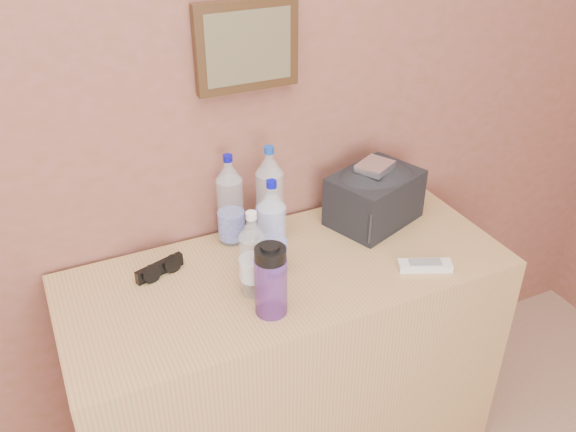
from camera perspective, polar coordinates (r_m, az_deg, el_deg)
The scene contains 11 objects.
picture_frame at distance 1.74m, azimuth -3.86°, elevation 15.58°, with size 0.30×0.03×0.25m, color #382311, non-canonical shape.
dresser at distance 2.05m, azimuth 0.03°, elevation -14.22°, with size 1.31×0.54×0.82m, color tan.
pet_large_b at distance 1.85m, azimuth -1.71°, elevation 1.61°, with size 0.08×0.08×0.31m.
pet_large_c at distance 1.85m, azimuth -5.42°, elevation 1.11°, with size 0.08×0.08×0.29m.
pet_large_d at distance 1.70m, azimuth -1.49°, elevation -1.55°, with size 0.08×0.08×0.29m.
pet_small at distance 1.64m, azimuth -3.32°, elevation -3.94°, with size 0.07×0.07×0.25m.
nalgene_bottle at distance 1.57m, azimuth -1.63°, elevation -6.00°, with size 0.09×0.09×0.21m.
sunglasses at distance 1.79m, azimuth -11.93°, elevation -4.81°, with size 0.15×0.06×0.04m, color black, non-canonical shape.
ac_remote at distance 1.82m, azimuth 12.69°, elevation -4.55°, with size 0.15×0.05×0.02m, color white.
toiletry_bag at distance 1.98m, azimuth 8.11°, elevation 1.98°, with size 0.28×0.20×0.19m, color black, non-canonical shape.
foil_packet at distance 1.92m, azimuth 8.14°, elevation 4.62°, with size 0.11×0.09×0.02m, color silver.
Camera 1 is at (-0.19, 0.41, 1.87)m, focal length 38.00 mm.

